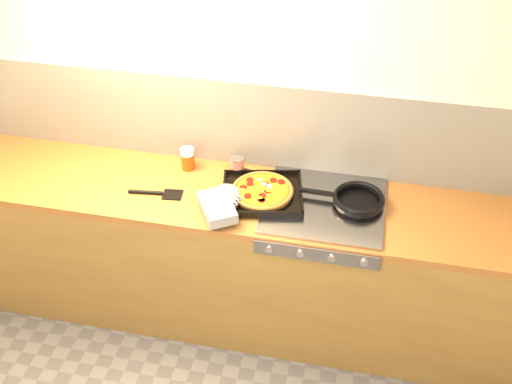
% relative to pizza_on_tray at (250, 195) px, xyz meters
% --- Properties ---
extents(room_shell, '(3.20, 3.20, 3.20)m').
position_rel_pizza_on_tray_xyz_m(room_shell, '(-0.07, 0.33, 0.21)').
color(room_shell, white).
rests_on(room_shell, ground).
extents(counter_run, '(3.20, 0.62, 0.90)m').
position_rel_pizza_on_tray_xyz_m(counter_run, '(-0.07, 0.04, -0.49)').
color(counter_run, olive).
rests_on(counter_run, ground).
extents(stovetop, '(0.60, 0.56, 0.02)m').
position_rel_pizza_on_tray_xyz_m(stovetop, '(0.38, 0.04, -0.04)').
color(stovetop, gray).
rests_on(stovetop, counter_run).
extents(pizza_on_tray, '(0.55, 0.55, 0.07)m').
position_rel_pizza_on_tray_xyz_m(pizza_on_tray, '(0.00, 0.00, 0.00)').
color(pizza_on_tray, black).
rests_on(pizza_on_tray, stovetop).
extents(frying_pan, '(0.44, 0.27, 0.04)m').
position_rel_pizza_on_tray_xyz_m(frying_pan, '(0.54, 0.08, -0.01)').
color(frying_pan, black).
rests_on(frying_pan, stovetop).
extents(tomato_can, '(0.08, 0.08, 0.10)m').
position_rel_pizza_on_tray_xyz_m(tomato_can, '(-0.12, 0.22, 0.01)').
color(tomato_can, maroon).
rests_on(tomato_can, counter_run).
extents(juice_glass, '(0.10, 0.10, 0.13)m').
position_rel_pizza_on_tray_xyz_m(juice_glass, '(-0.39, 0.22, 0.02)').
color(juice_glass, '#D43F0C').
rests_on(juice_glass, counter_run).
extents(wooden_spoon, '(0.30, 0.09, 0.02)m').
position_rel_pizza_on_tray_xyz_m(wooden_spoon, '(0.05, 0.24, -0.03)').
color(wooden_spoon, '#9E8043').
rests_on(wooden_spoon, counter_run).
extents(black_spatula, '(0.29, 0.10, 0.02)m').
position_rel_pizza_on_tray_xyz_m(black_spatula, '(-0.49, -0.04, -0.04)').
color(black_spatula, black).
rests_on(black_spatula, counter_run).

